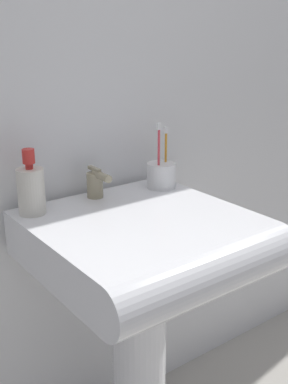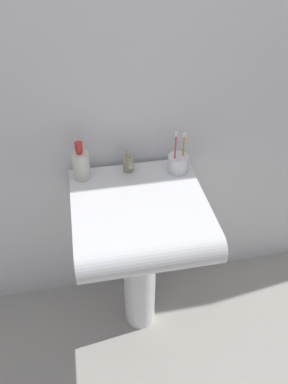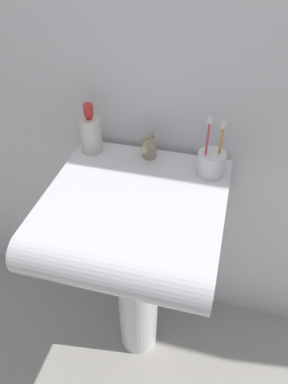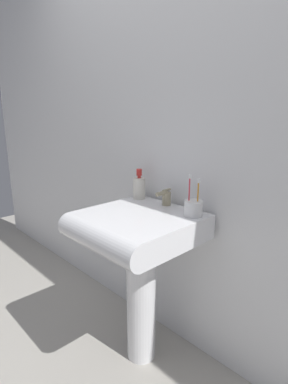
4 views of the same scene
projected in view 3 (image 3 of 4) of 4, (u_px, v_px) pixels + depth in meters
ground_plane at (139, 337)px, 1.67m from camera, size 6.00×6.00×0.00m
wall_back at (161, 40)px, 1.12m from camera, size 5.00×0.05×2.40m
sink_pedestal at (138, 289)px, 1.44m from camera, size 0.16×0.16×0.72m
sink_basin at (132, 219)px, 1.14m from camera, size 0.54×0.56×0.12m
faucet at (149, 147)px, 1.25m from camera, size 0.05×0.10×0.09m
toothbrush_cup at (211, 163)px, 1.18m from camera, size 0.09×0.09×0.21m
soap_bottle at (91, 134)px, 1.27m from camera, size 0.07×0.07×0.18m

